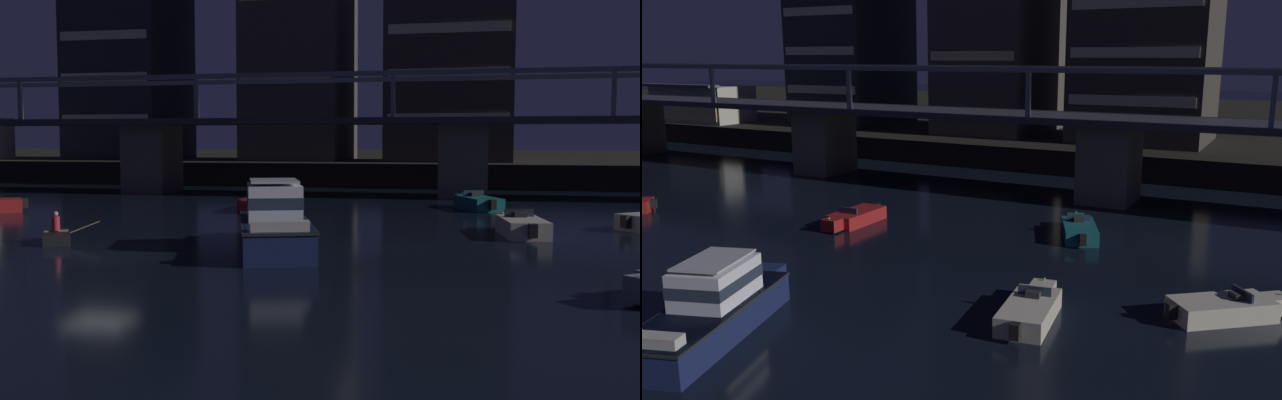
% 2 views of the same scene
% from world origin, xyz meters
% --- Properties ---
extents(far_riverbank, '(240.00, 80.00, 2.20)m').
position_xyz_m(far_riverbank, '(0.00, 80.45, 1.10)').
color(far_riverbank, black).
rests_on(far_riverbank, ground).
extents(river_bridge, '(82.15, 6.40, 9.38)m').
position_xyz_m(river_bridge, '(0.00, 32.44, 4.17)').
color(river_bridge, '#605B51').
rests_on(river_bridge, ground).
extents(tower_west_low, '(10.42, 12.29, 21.88)m').
position_xyz_m(tower_west_low, '(-24.04, 51.87, 12.99)').
color(tower_west_low, '#282833').
rests_on(tower_west_low, far_riverbank).
extents(tower_central, '(12.00, 11.38, 21.17)m').
position_xyz_m(tower_central, '(10.87, 50.57, 12.63)').
color(tower_central, '#38332D').
rests_on(tower_central, far_riverbank).
extents(waterfront_pavilion, '(12.40, 7.40, 4.70)m').
position_xyz_m(waterfront_pavilion, '(-41.62, 44.35, 4.44)').
color(waterfront_pavilion, '#B2AD9E').
rests_on(waterfront_pavilion, far_riverbank).
extents(cabin_cruiser_near_left, '(5.10, 9.32, 2.79)m').
position_xyz_m(cabin_cruiser_near_left, '(5.90, 3.38, 1.05)').
color(cabin_cruiser_near_left, '#19234C').
rests_on(cabin_cruiser_near_left, ground).
extents(speedboat_mid_left, '(3.17, 5.05, 1.16)m').
position_xyz_m(speedboat_mid_left, '(13.79, 22.46, 0.41)').
color(speedboat_mid_left, '#196066').
rests_on(speedboat_mid_left, ground).
extents(speedboat_mid_center, '(2.35, 5.23, 1.16)m').
position_xyz_m(speedboat_mid_center, '(15.85, 9.99, 0.41)').
color(speedboat_mid_center, beige).
rests_on(speedboat_mid_center, ground).
extents(speedboat_mid_right, '(4.63, 4.10, 1.16)m').
position_xyz_m(speedboat_mid_right, '(22.61, 13.71, 0.41)').
color(speedboat_mid_right, beige).
rests_on(speedboat_mid_right, ground).
extents(speedboat_far_center, '(1.83, 5.19, 1.16)m').
position_xyz_m(speedboat_far_center, '(0.65, 18.88, 0.41)').
color(speedboat_far_center, maroon).
rests_on(speedboat_far_center, ground).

